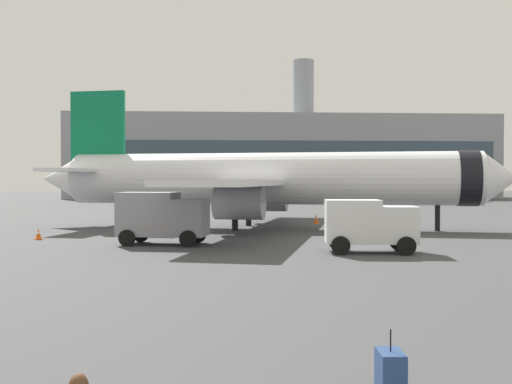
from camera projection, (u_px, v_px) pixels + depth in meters
airplane_at_gate at (266, 179)px, 44.16m from camera, size 35.36×32.19×10.50m
airplane_taxiing at (447, 189)px, 107.84m from camera, size 20.85×18.93×6.15m
service_truck at (162, 216)px, 33.08m from camera, size 5.14×3.31×2.90m
cargo_van at (369, 223)px, 29.33m from camera, size 4.60×2.77×2.60m
safety_cone_near at (38, 234)px, 35.96m from camera, size 0.44×0.44×0.68m
safety_cone_mid at (316, 219)px, 49.59m from camera, size 0.44×0.44×0.80m
safety_cone_far at (338, 220)px, 49.20m from camera, size 0.44×0.44×0.69m
rolling_suitcase at (390, 373)px, 9.78m from camera, size 0.43×0.66×1.10m
terminal_building at (282, 157)px, 125.66m from camera, size 86.27×19.65×28.82m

